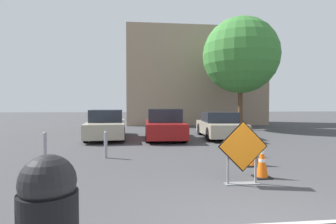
% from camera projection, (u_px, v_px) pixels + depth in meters
% --- Properties ---
extents(ground_plane, '(96.00, 96.00, 0.00)m').
position_uv_depth(ground_plane, '(173.00, 139.00, 13.37)').
color(ground_plane, '#3D3D3F').
extents(road_closed_sign, '(1.11, 0.20, 1.39)m').
position_uv_depth(road_closed_sign, '(243.00, 151.00, 5.66)').
color(road_closed_sign, black).
rests_on(road_closed_sign, ground_plane).
extents(traffic_cone_nearest, '(0.38, 0.38, 0.83)m').
position_uv_depth(traffic_cone_nearest, '(262.00, 161.00, 6.22)').
color(traffic_cone_nearest, black).
rests_on(traffic_cone_nearest, ground_plane).
extents(traffic_cone_second, '(0.54, 0.54, 0.74)m').
position_uv_depth(traffic_cone_second, '(253.00, 153.00, 7.49)').
color(traffic_cone_second, black).
rests_on(traffic_cone_second, ground_plane).
extents(traffic_cone_third, '(0.41, 0.41, 0.73)m').
position_uv_depth(traffic_cone_third, '(248.00, 146.00, 8.76)').
color(traffic_cone_third, black).
rests_on(traffic_cone_third, ground_plane).
extents(parked_car_nearest, '(2.10, 4.71, 1.47)m').
position_uv_depth(parked_car_nearest, '(106.00, 125.00, 13.52)').
color(parked_car_nearest, '#A39984').
rests_on(parked_car_nearest, ground_plane).
extents(parked_car_second, '(1.97, 4.09, 1.52)m').
position_uv_depth(parked_car_second, '(164.00, 125.00, 13.22)').
color(parked_car_second, maroon).
rests_on(parked_car_second, ground_plane).
extents(parked_car_third, '(2.09, 4.36, 1.34)m').
position_uv_depth(parked_car_third, '(220.00, 126.00, 13.81)').
color(parked_car_third, '#A39984').
rests_on(parked_car_third, ground_plane).
extents(trash_bin, '(0.52, 0.52, 1.15)m').
position_uv_depth(trash_bin, '(48.00, 218.00, 2.35)').
color(trash_bin, black).
rests_on(trash_bin, sidewalk_strip).
extents(bollard_nearest, '(0.12, 0.12, 0.87)m').
position_uv_depth(bollard_nearest, '(106.00, 144.00, 8.50)').
color(bollard_nearest, gray).
rests_on(bollard_nearest, ground_plane).
extents(bollard_second, '(0.12, 0.12, 0.87)m').
position_uv_depth(bollard_second, '(45.00, 145.00, 8.30)').
color(bollard_second, gray).
rests_on(bollard_second, ground_plane).
extents(building_facade_backdrop, '(12.03, 5.00, 8.33)m').
position_uv_depth(building_facade_backdrop, '(194.00, 78.00, 24.05)').
color(building_facade_backdrop, gray).
rests_on(building_facade_backdrop, ground_plane).
extents(street_tree_behind_lot, '(5.18, 5.18, 7.71)m').
position_uv_depth(street_tree_behind_lot, '(241.00, 55.00, 17.94)').
color(street_tree_behind_lot, '#513823').
rests_on(street_tree_behind_lot, ground_plane).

